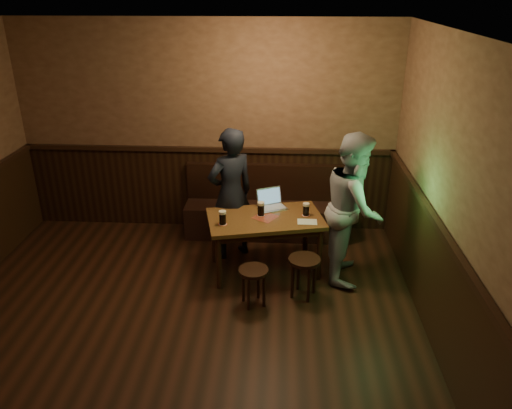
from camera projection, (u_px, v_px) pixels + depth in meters
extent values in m
cube|color=black|center=(165.00, 373.00, 4.44)|extent=(5.00, 6.00, 0.02)
cube|color=beige|center=(133.00, 42.00, 3.29)|extent=(5.00, 6.00, 0.02)
cube|color=#875F44|center=(207.00, 129.00, 6.61)|extent=(5.00, 0.02, 2.80)
cube|color=#875F44|center=(482.00, 240.00, 3.74)|extent=(0.02, 6.00, 2.80)
cube|color=black|center=(209.00, 189.00, 6.93)|extent=(4.98, 0.04, 1.10)
cube|color=black|center=(459.00, 332.00, 4.09)|extent=(0.04, 5.98, 1.10)
cube|color=black|center=(207.00, 149.00, 6.67)|extent=(4.98, 0.06, 0.06)
cube|color=black|center=(467.00, 271.00, 3.85)|extent=(0.06, 5.98, 0.06)
cube|color=black|center=(267.00, 220.00, 6.78)|extent=(2.20, 0.50, 0.45)
cube|color=black|center=(268.00, 182.00, 6.76)|extent=(2.20, 0.10, 0.50)
cube|color=#502A17|center=(265.00, 219.00, 5.75)|extent=(1.44, 1.02, 0.05)
cube|color=black|center=(265.00, 224.00, 5.78)|extent=(1.30, 0.88, 0.07)
cube|color=maroon|center=(265.00, 217.00, 5.74)|extent=(0.33, 0.33, 0.00)
cylinder|color=black|center=(219.00, 263.00, 5.54)|extent=(0.07, 0.07, 0.65)
cylinder|color=black|center=(214.00, 238.00, 6.07)|extent=(0.07, 0.07, 0.65)
cylinder|color=black|center=(319.00, 254.00, 5.71)|extent=(0.07, 0.07, 0.65)
cylinder|color=black|center=(306.00, 231.00, 6.25)|extent=(0.07, 0.07, 0.65)
cylinder|color=black|center=(254.00, 271.00, 5.22)|extent=(0.41, 0.41, 0.04)
cylinder|color=black|center=(264.00, 290.00, 5.26)|extent=(0.03, 0.03, 0.41)
cylinder|color=black|center=(258.00, 282.00, 5.40)|extent=(0.03, 0.03, 0.41)
cylinder|color=black|center=(243.00, 285.00, 5.35)|extent=(0.03, 0.03, 0.41)
cylinder|color=black|center=(249.00, 293.00, 5.20)|extent=(0.03, 0.03, 0.41)
cylinder|color=black|center=(304.00, 260.00, 5.35)|extent=(0.45, 0.45, 0.04)
cylinder|color=black|center=(315.00, 276.00, 5.48)|extent=(0.04, 0.04, 0.45)
cylinder|color=black|center=(299.00, 272.00, 5.55)|extent=(0.04, 0.04, 0.45)
cylinder|color=black|center=(292.00, 280.00, 5.40)|extent=(0.04, 0.04, 0.45)
cylinder|color=black|center=(309.00, 284.00, 5.33)|extent=(0.04, 0.04, 0.45)
cylinder|color=#B33016|center=(223.00, 224.00, 5.57)|extent=(0.11, 0.11, 0.00)
cylinder|color=silver|center=(223.00, 224.00, 5.57)|extent=(0.09, 0.09, 0.00)
cylinder|color=black|center=(223.00, 219.00, 5.54)|extent=(0.08, 0.08, 0.13)
cylinder|color=beige|center=(222.00, 212.00, 5.51)|extent=(0.08, 0.08, 0.03)
cylinder|color=#B33016|center=(261.00, 215.00, 5.79)|extent=(0.11, 0.11, 0.00)
cylinder|color=silver|center=(261.00, 215.00, 5.79)|extent=(0.09, 0.09, 0.00)
cylinder|color=black|center=(261.00, 210.00, 5.76)|extent=(0.08, 0.08, 0.13)
cylinder|color=beige|center=(261.00, 203.00, 5.73)|extent=(0.08, 0.08, 0.03)
cylinder|color=#B33016|center=(306.00, 215.00, 5.79)|extent=(0.10, 0.10, 0.00)
cylinder|color=silver|center=(306.00, 215.00, 5.79)|extent=(0.08, 0.08, 0.00)
cylinder|color=black|center=(306.00, 210.00, 5.76)|extent=(0.07, 0.07, 0.12)
cylinder|color=beige|center=(306.00, 204.00, 5.73)|extent=(0.08, 0.08, 0.03)
cube|color=silver|center=(273.00, 208.00, 5.96)|extent=(0.38, 0.33, 0.02)
cube|color=#B2B2B7|center=(273.00, 207.00, 5.96)|extent=(0.33, 0.28, 0.00)
cube|color=silver|center=(269.00, 196.00, 6.01)|extent=(0.31, 0.19, 0.20)
cube|color=#5E91AF|center=(269.00, 196.00, 6.00)|extent=(0.28, 0.17, 0.18)
cube|color=silver|center=(307.00, 222.00, 5.63)|extent=(0.22, 0.15, 0.00)
imported|color=black|center=(231.00, 194.00, 6.04)|extent=(0.72, 0.67, 1.65)
imported|color=#98999E|center=(354.00, 207.00, 5.59)|extent=(0.76, 0.92, 1.73)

